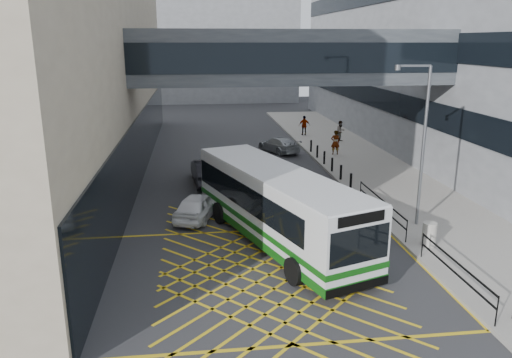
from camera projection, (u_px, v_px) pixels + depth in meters
name	position (u px, v px, depth m)	size (l,w,h in m)	color
ground	(269.00, 275.00, 18.53)	(120.00, 120.00, 0.00)	#333335
building_right	(511.00, 21.00, 41.64)	(24.09, 44.00, 20.00)	gray
building_far	(196.00, 36.00, 73.24)	(28.00, 16.00, 18.00)	gray
skybridge	(291.00, 57.00, 28.35)	(20.00, 4.10, 3.00)	#41464B
pavement	(367.00, 167.00, 33.92)	(6.00, 54.00, 0.16)	gray
box_junction	(269.00, 275.00, 18.53)	(12.00, 9.00, 0.01)	gold
bus	(275.00, 204.00, 21.19)	(6.20, 11.54, 3.18)	silver
car_white	(198.00, 206.00, 24.26)	(1.67, 4.08, 1.30)	white
car_dark	(207.00, 171.00, 30.26)	(1.90, 4.84, 1.52)	#222227
car_silver	(279.00, 144.00, 38.73)	(1.72, 4.08, 1.27)	#979C9F
street_lamp	(421.00, 137.00, 22.12)	(1.65, 0.28, 7.25)	slate
litter_bin	(429.00, 234.00, 20.67)	(0.58, 0.58, 1.00)	#ADA89E
kerb_railings	(409.00, 228.00, 20.72)	(0.05, 12.54, 1.00)	black
bollards	(328.00, 161.00, 33.45)	(0.14, 10.14, 0.90)	black
pedestrian_a	(335.00, 142.00, 37.18)	(0.72, 0.52, 1.82)	gray
pedestrian_b	(341.00, 131.00, 42.05)	(0.84, 0.49, 1.72)	gray
pedestrian_c	(304.00, 126.00, 44.81)	(1.03, 0.50, 1.74)	gray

